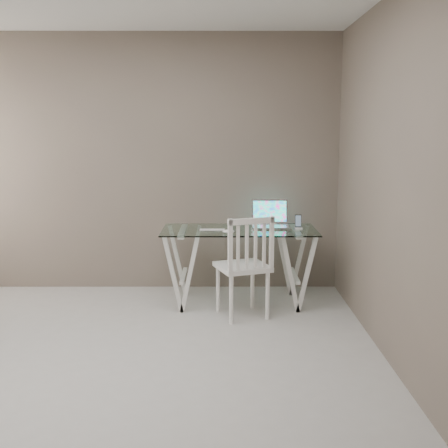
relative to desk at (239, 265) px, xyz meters
The scene contains 7 objects.
room 2.34m from the desk, 121.10° to the right, with size 4.50×4.52×2.71m.
desk is the anchor object (origin of this frame).
chair 0.48m from the desk, 84.32° to the right, with size 0.56×0.56×0.95m.
laptop 0.56m from the desk, 29.42° to the left, with size 0.37×0.32×0.26m.
keyboard 0.46m from the desk, 168.41° to the right, with size 0.26×0.11×0.01m, color silver.
mouse 0.45m from the desk, 116.53° to the right, with size 0.12×0.07×0.04m, color white.
phone_dock 0.70m from the desk, ahead, with size 0.08×0.08×0.14m.
Camera 1 is at (0.77, -3.72, 1.71)m, focal length 45.00 mm.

